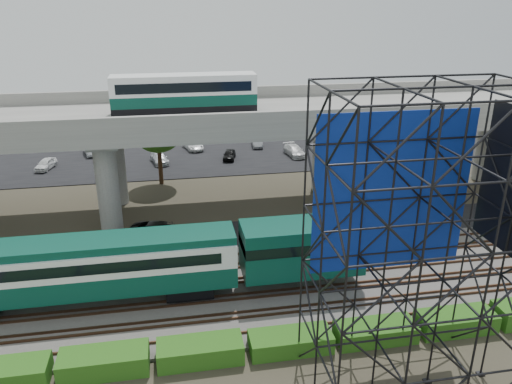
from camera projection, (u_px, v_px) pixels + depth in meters
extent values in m
plane|color=#474233|center=(259.00, 307.00, 31.64)|extent=(140.00, 140.00, 0.00)
cube|color=slate|center=(253.00, 289.00, 33.43)|extent=(90.00, 12.00, 0.20)
cube|color=black|center=(236.00, 235.00, 41.25)|extent=(90.00, 5.00, 0.08)
cube|color=black|center=(210.00, 153.00, 62.79)|extent=(90.00, 18.00, 0.08)
cube|color=slate|center=(198.00, 116.00, 82.97)|extent=(140.00, 40.00, 0.03)
cube|color=#472D1E|center=(267.00, 330.00, 29.04)|extent=(90.00, 0.08, 0.16)
cube|color=#472D1E|center=(263.00, 315.00, 30.36)|extent=(90.00, 0.08, 0.16)
cube|color=#472D1E|center=(261.00, 310.00, 30.88)|extent=(90.00, 0.08, 0.16)
cube|color=#472D1E|center=(257.00, 297.00, 32.20)|extent=(90.00, 0.08, 0.16)
cube|color=#472D1E|center=(255.00, 292.00, 32.71)|extent=(90.00, 0.08, 0.16)
cube|color=#472D1E|center=(251.00, 281.00, 34.03)|extent=(90.00, 0.08, 0.16)
cube|color=#472D1E|center=(250.00, 277.00, 34.54)|extent=(90.00, 0.08, 0.16)
cube|color=#472D1E|center=(247.00, 267.00, 35.86)|extent=(90.00, 0.08, 0.16)
cube|color=#472D1E|center=(246.00, 263.00, 36.38)|extent=(90.00, 0.08, 0.16)
cube|color=#472D1E|center=(243.00, 253.00, 37.70)|extent=(90.00, 0.08, 0.16)
cube|color=black|center=(189.00, 286.00, 32.48)|extent=(3.00, 2.20, 0.90)
cube|color=#094335|center=(83.00, 280.00, 30.99)|extent=(19.00, 3.00, 1.40)
cube|color=white|center=(80.00, 259.00, 30.46)|extent=(19.00, 3.00, 1.50)
cube|color=#094335|center=(78.00, 245.00, 30.10)|extent=(19.00, 2.60, 0.50)
cube|color=black|center=(97.00, 257.00, 30.61)|extent=(15.00, 3.06, 0.70)
cube|color=#094335|center=(302.00, 247.00, 32.93)|extent=(8.00, 3.00, 3.40)
cube|color=#9E9B93|center=(225.00, 118.00, 43.18)|extent=(80.00, 12.00, 1.20)
cube|color=#9E9B93|center=(234.00, 120.00, 37.49)|extent=(80.00, 0.50, 1.10)
cube|color=#9E9B93|center=(218.00, 93.00, 48.03)|extent=(80.00, 0.50, 1.10)
cylinder|color=#9E9B93|center=(108.00, 189.00, 39.99)|extent=(1.80, 1.80, 8.00)
cylinder|color=#9E9B93|center=(115.00, 163.00, 46.41)|extent=(1.80, 1.80, 8.00)
cube|color=#9E9B93|center=(107.00, 133.00, 41.86)|extent=(2.40, 9.00, 0.60)
cylinder|color=#9E9B93|center=(346.00, 174.00, 43.29)|extent=(1.80, 1.80, 8.00)
cylinder|color=#9E9B93|center=(322.00, 152.00, 49.71)|extent=(1.80, 1.80, 8.00)
cube|color=#9E9B93|center=(335.00, 123.00, 45.15)|extent=(2.40, 9.00, 0.60)
cylinder|color=#9E9B93|center=(485.00, 143.00, 52.67)|extent=(1.80, 1.80, 8.00)
cube|color=black|center=(185.00, 109.00, 42.27)|extent=(12.00, 2.50, 0.70)
cube|color=#094335|center=(185.00, 99.00, 41.98)|extent=(12.00, 2.50, 0.90)
cube|color=white|center=(184.00, 86.00, 41.58)|extent=(12.00, 2.50, 1.30)
cube|color=black|center=(184.00, 85.00, 41.56)|extent=(11.00, 2.56, 0.80)
cube|color=white|center=(183.00, 76.00, 41.29)|extent=(12.00, 2.40, 0.30)
cube|color=navy|center=(392.00, 193.00, 24.67)|extent=(8.10, 0.08, 8.25)
cube|color=#255313|center=(2.00, 375.00, 25.19)|extent=(4.60, 1.80, 1.10)
cube|color=#255313|center=(104.00, 362.00, 25.99)|extent=(4.60, 1.80, 1.20)
cube|color=#255313|center=(200.00, 351.00, 26.83)|extent=(4.60, 1.80, 1.15)
cube|color=#255313|center=(290.00, 342.00, 27.67)|extent=(4.60, 1.80, 1.03)
cube|color=#255313|center=(375.00, 332.00, 28.50)|extent=(4.60, 1.80, 1.01)
cube|color=#255313|center=(456.00, 322.00, 29.30)|extent=(4.60, 1.80, 1.12)
cylinder|color=#382314|center=(387.00, 189.00, 44.53)|extent=(0.44, 0.44, 4.80)
ellipsoid|color=#255313|center=(391.00, 154.00, 43.37)|extent=(4.94, 4.94, 4.18)
cylinder|color=#382314|center=(160.00, 162.00, 51.78)|extent=(0.44, 0.44, 4.80)
ellipsoid|color=#255313|center=(158.00, 132.00, 50.61)|extent=(4.94, 4.94, 4.18)
imported|color=black|center=(163.00, 233.00, 39.62)|extent=(6.22, 4.21, 1.58)
imported|color=white|center=(46.00, 164.00, 56.69)|extent=(2.26, 3.74, 1.19)
imported|color=#A3A6AB|center=(91.00, 149.00, 61.98)|extent=(2.17, 4.02, 1.26)
imported|color=#B9BCC2|center=(159.00, 158.00, 58.80)|extent=(2.46, 4.25, 1.16)
imported|color=white|center=(193.00, 145.00, 64.09)|extent=(2.81, 4.35, 1.11)
imported|color=black|center=(229.00, 155.00, 60.17)|extent=(2.10, 3.57, 1.14)
imported|color=gray|center=(257.00, 142.00, 65.45)|extent=(1.67, 3.80, 1.21)
imported|color=silver|center=(295.00, 151.00, 61.49)|extent=(2.31, 4.50, 1.25)
imported|color=#939699|center=(324.00, 138.00, 66.94)|extent=(2.70, 4.81, 1.27)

